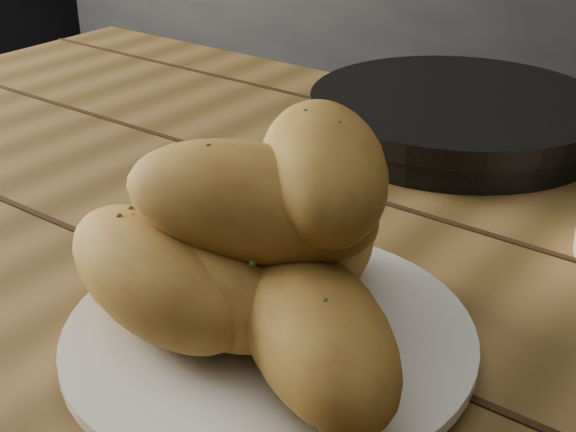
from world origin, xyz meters
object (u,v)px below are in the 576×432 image
object	(u,v)px
table	(340,364)
bread_rolls	(256,249)
plate	(269,339)
skillet	(458,116)

from	to	relation	value
table	bread_rolls	world-z (taller)	bread_rolls
table	plate	bearing A→B (deg)	-77.08
plate	bread_rolls	world-z (taller)	bread_rolls
plate	bread_rolls	xyz separation A→B (m)	(-0.01, -0.00, 0.06)
table	bread_rolls	size ratio (longest dim) A/B	4.90
table	plate	size ratio (longest dim) A/B	5.44
skillet	table	bearing A→B (deg)	-81.11
table	skillet	bearing A→B (deg)	98.89
skillet	plate	bearing A→B (deg)	-79.82
table	skillet	xyz separation A→B (m)	(-0.05, 0.29, 0.13)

